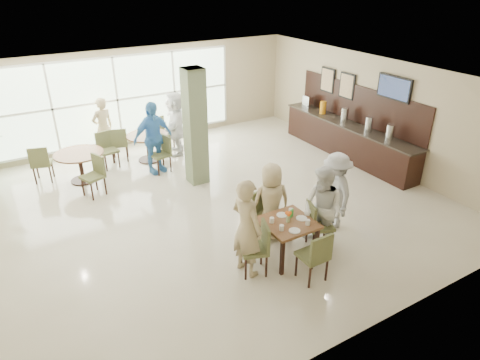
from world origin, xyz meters
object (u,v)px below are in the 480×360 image
main_table (288,226)px  teen_left (247,228)px  teen_standing (335,191)px  adult_a (153,138)px  adult_b (176,123)px  teen_right (322,210)px  round_table_left (80,159)px  round_table_right (148,141)px  adult_standing (103,128)px  buffet_counter (348,137)px  teen_far (271,202)px

main_table → teen_left: bearing=178.8°
teen_standing → adult_a: 4.84m
adult_a → adult_b: bearing=28.7°
teen_right → round_table_left: bearing=-152.1°
round_table_right → adult_standing: size_ratio=0.66×
main_table → teen_right: teen_right is taller
teen_standing → adult_standing: (-3.01, 5.99, 0.04)m
teen_right → teen_standing: (0.73, 0.46, -0.02)m
buffet_counter → adult_standing: size_ratio=2.78×
teen_left → main_table: bearing=-103.3°
adult_standing → teen_left: bearing=80.3°
teen_far → adult_b: adult_b is taller
main_table → round_table_left: (-2.50, 5.13, -0.06)m
main_table → buffet_counter: size_ratio=0.19×
buffet_counter → teen_standing: size_ratio=2.93×
adult_a → teen_left: bearing=-104.4°
main_table → adult_standing: 6.56m
round_table_left → teen_far: (2.62, -4.43, 0.19)m
teen_far → adult_b: bearing=-76.4°
round_table_left → buffet_counter: size_ratio=0.25×
teen_standing → adult_b: (-1.20, 5.20, 0.08)m
teen_right → adult_b: (-0.47, 5.67, 0.06)m
round_table_left → main_table: bearing=-64.0°
teen_far → teen_right: (0.60, -0.78, 0.04)m
teen_far → adult_standing: (-1.68, 5.67, 0.07)m
teen_left → adult_standing: bearing=-5.6°
round_table_right → teen_far: size_ratio=0.71×
round_table_right → adult_a: size_ratio=0.59×
round_table_left → adult_b: 2.80m
main_table → adult_a: 4.77m
teen_far → teen_standing: bearing=-178.4°
main_table → adult_b: adult_b is taller
round_table_left → teen_left: 5.38m
buffet_counter → adult_standing: (-5.82, 3.41, 0.29)m
round_table_right → main_table: bearing=-83.4°
main_table → teen_left: size_ratio=0.50×
buffet_counter → teen_standing: 3.82m
round_table_right → buffet_counter: (4.89, -2.55, -0.02)m
round_table_right → teen_left: (-0.21, -5.49, 0.32)m
round_table_left → adult_a: 1.84m
round_table_right → teen_standing: teen_standing is taller
teen_left → teen_far: 1.18m
adult_a → adult_b: adult_a is taller
teen_far → round_table_right: bearing=-66.0°
adult_standing → main_table: bearing=87.7°
round_table_left → teen_far: size_ratio=0.75×
round_table_right → teen_left: 5.50m
round_table_left → adult_standing: (0.94, 1.24, 0.26)m
round_table_right → buffet_counter: 5.51m
round_table_left → round_table_right: 1.90m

